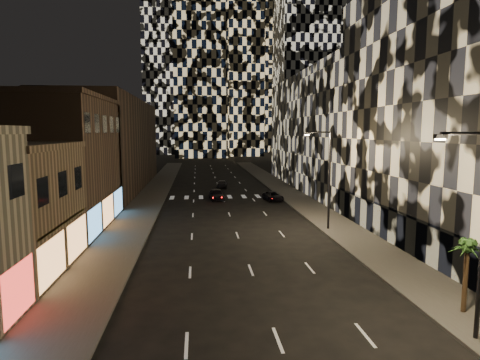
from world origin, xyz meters
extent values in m
cube|color=#47443F|center=(-10.00, 50.00, 0.07)|extent=(4.00, 120.00, 0.15)
cube|color=#47443F|center=(10.00, 50.00, 0.07)|extent=(4.00, 120.00, 0.15)
cube|color=#4C4C47|center=(-7.90, 50.00, 0.07)|extent=(0.20, 120.00, 0.15)
cube|color=#4C4C47|center=(7.90, 50.00, 0.07)|extent=(0.20, 120.00, 0.15)
cube|color=#503C2D|center=(-17.00, 33.50, 6.00)|extent=(10.00, 15.00, 12.00)
cube|color=#503C2D|center=(-17.00, 60.00, 7.00)|extent=(10.00, 40.00, 14.00)
cube|color=#383838|center=(12.30, 24.50, 1.50)|extent=(0.60, 25.00, 3.00)
cube|color=#232326|center=(20.00, 57.00, 9.00)|extent=(16.00, 40.00, 18.00)
cube|color=black|center=(35.00, 135.00, 50.00)|extent=(20.00, 20.00, 100.00)
cube|color=black|center=(-12.00, 165.00, 60.00)|extent=(24.00, 24.00, 120.00)
cube|color=black|center=(-2.00, 140.00, 47.50)|extent=(18.00, 18.00, 95.00)
cylinder|color=black|center=(7.50, 10.00, 9.05)|extent=(2.20, 0.14, 0.14)
cube|color=black|center=(6.40, 10.00, 8.93)|extent=(0.50, 0.25, 0.18)
cube|color=#FFEAB2|center=(6.40, 10.00, 8.81)|extent=(0.35, 0.18, 0.06)
cylinder|color=black|center=(8.60, 30.00, 4.65)|extent=(0.20, 0.20, 9.00)
cylinder|color=black|center=(7.50, 30.00, 9.05)|extent=(2.20, 0.14, 0.14)
cube|color=black|center=(6.40, 30.00, 8.93)|extent=(0.50, 0.25, 0.18)
cube|color=#FFEAB2|center=(6.40, 30.00, 8.81)|extent=(0.35, 0.18, 0.06)
imported|color=black|center=(-0.94, 47.55, 0.75)|extent=(2.16, 4.54, 1.50)
imported|color=black|center=(0.50, 59.29, 0.60)|extent=(2.07, 4.28, 1.20)
imported|color=black|center=(6.48, 46.21, 0.59)|extent=(2.50, 4.47, 1.18)
cylinder|color=#47331E|center=(9.77, 12.49, 1.76)|extent=(0.24, 0.24, 3.21)
sphere|color=#214619|center=(9.77, 12.49, 3.51)|extent=(0.70, 0.70, 0.70)
cone|color=#214619|center=(10.01, 12.52, 3.46)|extent=(1.42, 0.49, 0.85)
cone|color=#214619|center=(9.89, 12.70, 3.46)|extent=(0.94, 1.35, 0.85)
cone|color=#214619|center=(9.67, 12.72, 3.46)|extent=(0.77, 1.40, 0.85)
cone|color=#214619|center=(9.53, 12.56, 3.46)|extent=(1.41, 0.68, 0.85)
cone|color=#214619|center=(9.56, 12.34, 3.46)|extent=(1.31, 1.02, 0.85)
cone|color=#214619|center=(9.75, 12.24, 3.46)|extent=(0.38, 1.41, 0.85)
cone|color=#214619|center=(9.95, 12.32, 3.46)|extent=(1.21, 1.15, 0.85)
camera|label=1|loc=(-3.43, -5.39, 9.14)|focal=30.00mm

